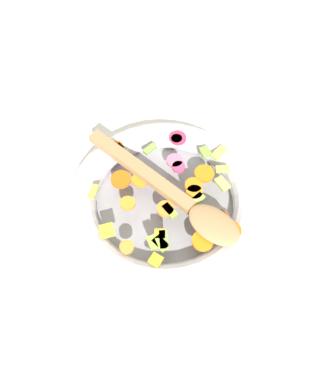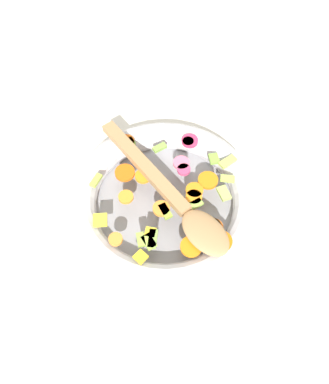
{
  "view_description": "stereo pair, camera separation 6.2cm",
  "coord_description": "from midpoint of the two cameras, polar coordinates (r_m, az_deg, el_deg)",
  "views": [
    {
      "loc": [
        0.32,
        -0.07,
        0.58
      ],
      "look_at": [
        0.0,
        0.0,
        0.05
      ],
      "focal_mm": 35.0,
      "sensor_mm": 36.0,
      "label": 1
    },
    {
      "loc": [
        0.32,
        -0.01,
        0.58
      ],
      "look_at": [
        0.0,
        0.0,
        0.05
      ],
      "focal_mm": 35.0,
      "sensor_mm": 36.0,
      "label": 2
    }
  ],
  "objects": [
    {
      "name": "ground_plane",
      "position": [
        0.67,
        -2.67,
        -2.47
      ],
      "size": [
        4.0,
        4.0,
        0.0
      ],
      "primitive_type": "plane",
      "color": "silver"
    },
    {
      "name": "skillet",
      "position": [
        0.65,
        -2.75,
        -1.51
      ],
      "size": [
        0.34,
        0.34,
        0.05
      ],
      "color": "gray",
      "rests_on": "ground_plane"
    },
    {
      "name": "chopped_vegetables",
      "position": [
        0.62,
        -1.53,
        -0.16
      ],
      "size": [
        0.26,
        0.25,
        0.01
      ],
      "color": "orange",
      "rests_on": "skillet"
    },
    {
      "name": "wooden_spoon",
      "position": [
        0.6,
        -1.3,
        -0.83
      ],
      "size": [
        0.28,
        0.22,
        0.01
      ],
      "color": "#A87F51",
      "rests_on": "chopped_vegetables"
    }
  ]
}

